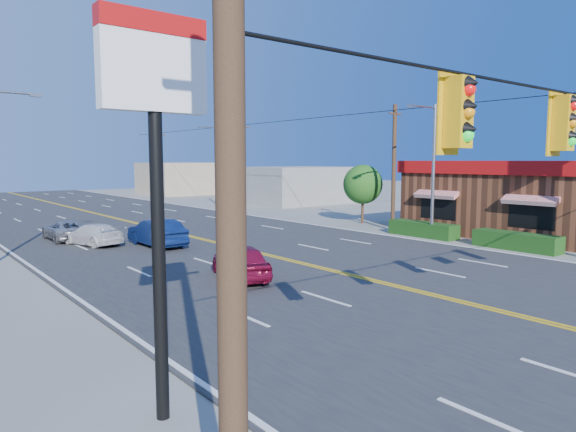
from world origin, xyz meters
TOP-DOWN VIEW (x-y plane):
  - road at (0.00, 20.00)m, footprint 20.00×120.00m
  - kfc at (19.90, 12.00)m, footprint 16.30×12.40m
  - pizza_hut_sign at (-11.00, 4.00)m, footprint 1.90×0.30m
  - streetlight_se at (10.79, 14.00)m, footprint 2.55×0.25m
  - streetlight_ne at (10.79, 38.00)m, footprint 2.55×0.25m
  - utility_pole_near at (12.20, 18.00)m, footprint 0.28×0.28m
  - utility_pole_mid at (12.20, 36.00)m, footprint 0.28×0.28m
  - utility_pole_far at (12.20, 54.00)m, footprint 0.28×0.28m
  - tree_kfc_rear at (13.50, 22.00)m, footprint 2.94×2.94m
  - bld_east_mid at (22.00, 40.00)m, footprint 12.00×10.00m
  - bld_east_far at (19.00, 62.00)m, footprint 10.00×10.00m
  - car_magenta at (-3.80, 12.34)m, footprint 2.87×4.40m
  - car_blue at (-3.12, 21.64)m, footprint 1.63×4.52m
  - car_white at (-5.73, 24.21)m, footprint 2.68×4.38m
  - car_silver at (-6.40, 27.12)m, footprint 1.94×4.14m

SIDE VIEW (x-z plane):
  - road at x=0.00m, z-range 0.00..0.06m
  - car_silver at x=-6.40m, z-range 0.00..1.14m
  - car_white at x=-5.73m, z-range 0.00..1.19m
  - car_magenta at x=-3.80m, z-range 0.00..1.39m
  - car_blue at x=-3.12m, z-range 0.00..1.48m
  - bld_east_mid at x=22.00m, z-range 0.00..4.00m
  - bld_east_far at x=19.00m, z-range 0.00..4.40m
  - kfc at x=19.90m, z-range 0.03..4.73m
  - tree_kfc_rear at x=13.50m, z-range 0.73..5.14m
  - utility_pole_near at x=12.20m, z-range 0.00..8.40m
  - utility_pole_mid at x=12.20m, z-range 0.00..8.40m
  - utility_pole_far at x=12.20m, z-range 0.00..8.40m
  - streetlight_se at x=10.79m, z-range 0.51..8.51m
  - streetlight_ne at x=10.79m, z-range 0.51..8.51m
  - pizza_hut_sign at x=-11.00m, z-range 1.76..8.61m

